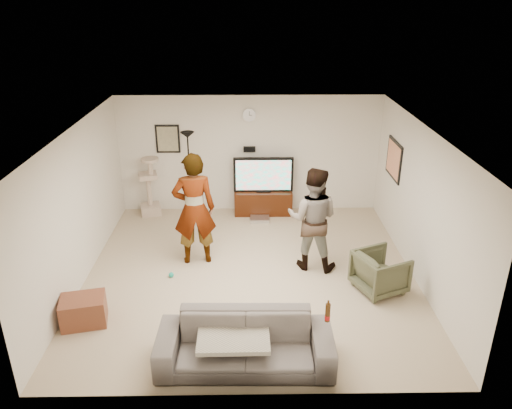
{
  "coord_description": "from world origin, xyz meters",
  "views": [
    {
      "loc": [
        -0.01,
        -7.24,
        4.41
      ],
      "look_at": [
        0.1,
        0.2,
        1.19
      ],
      "focal_mm": 34.57,
      "sensor_mm": 36.0,
      "label": 1
    }
  ],
  "objects_px": {
    "floor_lamp": "(190,176)",
    "cat_tree": "(149,186)",
    "tv": "(263,175)",
    "sofa": "(245,343)",
    "person_right": "(313,219)",
    "beer_bottle": "(328,313)",
    "person_left": "(194,209)",
    "side_table": "(84,311)",
    "tv_stand": "(263,202)",
    "armchair": "(380,272)"
  },
  "relations": [
    {
      "from": "floor_lamp",
      "to": "tv",
      "type": "bearing_deg",
      "value": 5.24
    },
    {
      "from": "cat_tree",
      "to": "person_left",
      "type": "relative_size",
      "value": 0.64
    },
    {
      "from": "tv_stand",
      "to": "armchair",
      "type": "xyz_separation_m",
      "value": [
        1.77,
        -3.04,
        0.08
      ]
    },
    {
      "from": "person_left",
      "to": "beer_bottle",
      "type": "relative_size",
      "value": 8.02
    },
    {
      "from": "sofa",
      "to": "beer_bottle",
      "type": "relative_size",
      "value": 8.9
    },
    {
      "from": "tv_stand",
      "to": "sofa",
      "type": "relative_size",
      "value": 0.55
    },
    {
      "from": "tv",
      "to": "armchair",
      "type": "xyz_separation_m",
      "value": [
        1.77,
        -3.04,
        -0.55
      ]
    },
    {
      "from": "cat_tree",
      "to": "tv_stand",
      "type": "bearing_deg",
      "value": 0.12
    },
    {
      "from": "cat_tree",
      "to": "armchair",
      "type": "distance_m",
      "value": 5.18
    },
    {
      "from": "person_left",
      "to": "sofa",
      "type": "relative_size",
      "value": 0.9
    },
    {
      "from": "sofa",
      "to": "person_left",
      "type": "bearing_deg",
      "value": 109.12
    },
    {
      "from": "person_left",
      "to": "cat_tree",
      "type": "bearing_deg",
      "value": -68.23
    },
    {
      "from": "tv_stand",
      "to": "tv",
      "type": "distance_m",
      "value": 0.63
    },
    {
      "from": "floor_lamp",
      "to": "armchair",
      "type": "height_order",
      "value": "floor_lamp"
    },
    {
      "from": "person_right",
      "to": "armchair",
      "type": "relative_size",
      "value": 2.49
    },
    {
      "from": "tv",
      "to": "sofa",
      "type": "relative_size",
      "value": 0.56
    },
    {
      "from": "armchair",
      "to": "sofa",
      "type": "bearing_deg",
      "value": 104.88
    },
    {
      "from": "person_right",
      "to": "person_left",
      "type": "bearing_deg",
      "value": 9.63
    },
    {
      "from": "tv",
      "to": "beer_bottle",
      "type": "relative_size",
      "value": 5.02
    },
    {
      "from": "beer_bottle",
      "to": "cat_tree",
      "type": "bearing_deg",
      "value": 123.21
    },
    {
      "from": "tv",
      "to": "armchair",
      "type": "height_order",
      "value": "tv"
    },
    {
      "from": "tv_stand",
      "to": "floor_lamp",
      "type": "height_order",
      "value": "floor_lamp"
    },
    {
      "from": "tv",
      "to": "sofa",
      "type": "height_order",
      "value": "tv"
    },
    {
      "from": "tv_stand",
      "to": "side_table",
      "type": "bearing_deg",
      "value": -125.11
    },
    {
      "from": "person_right",
      "to": "armchair",
      "type": "height_order",
      "value": "person_right"
    },
    {
      "from": "floor_lamp",
      "to": "person_left",
      "type": "bearing_deg",
      "value": -81.39
    },
    {
      "from": "tv",
      "to": "sofa",
      "type": "bearing_deg",
      "value": -94.44
    },
    {
      "from": "tv",
      "to": "person_left",
      "type": "height_order",
      "value": "person_left"
    },
    {
      "from": "tv_stand",
      "to": "armchair",
      "type": "height_order",
      "value": "armchair"
    },
    {
      "from": "cat_tree",
      "to": "person_right",
      "type": "relative_size",
      "value": 0.71
    },
    {
      "from": "cat_tree",
      "to": "armchair",
      "type": "height_order",
      "value": "cat_tree"
    },
    {
      "from": "tv",
      "to": "floor_lamp",
      "type": "distance_m",
      "value": 1.54
    },
    {
      "from": "side_table",
      "to": "cat_tree",
      "type": "bearing_deg",
      "value": 86.03
    },
    {
      "from": "floor_lamp",
      "to": "beer_bottle",
      "type": "relative_size",
      "value": 7.35
    },
    {
      "from": "floor_lamp",
      "to": "cat_tree",
      "type": "height_order",
      "value": "floor_lamp"
    },
    {
      "from": "armchair",
      "to": "side_table",
      "type": "bearing_deg",
      "value": 76.75
    },
    {
      "from": "sofa",
      "to": "person_right",
      "type": "bearing_deg",
      "value": 66.24
    },
    {
      "from": "person_right",
      "to": "beer_bottle",
      "type": "xyz_separation_m",
      "value": [
        -0.11,
        -2.46,
        -0.13
      ]
    },
    {
      "from": "tv",
      "to": "person_right",
      "type": "relative_size",
      "value": 0.69
    },
    {
      "from": "floor_lamp",
      "to": "armchair",
      "type": "xyz_separation_m",
      "value": [
        3.3,
        -2.9,
        -0.59
      ]
    },
    {
      "from": "floor_lamp",
      "to": "sofa",
      "type": "relative_size",
      "value": 0.83
    },
    {
      "from": "person_right",
      "to": "beer_bottle",
      "type": "distance_m",
      "value": 2.46
    },
    {
      "from": "person_left",
      "to": "beer_bottle",
      "type": "height_order",
      "value": "person_left"
    },
    {
      "from": "person_right",
      "to": "armchair",
      "type": "bearing_deg",
      "value": 157.76
    },
    {
      "from": "cat_tree",
      "to": "person_left",
      "type": "distance_m",
      "value": 2.39
    },
    {
      "from": "person_left",
      "to": "side_table",
      "type": "height_order",
      "value": "person_left"
    },
    {
      "from": "armchair",
      "to": "side_table",
      "type": "distance_m",
      "value": 4.53
    },
    {
      "from": "tv",
      "to": "cat_tree",
      "type": "distance_m",
      "value": 2.44
    },
    {
      "from": "tv_stand",
      "to": "floor_lamp",
      "type": "distance_m",
      "value": 1.67
    },
    {
      "from": "beer_bottle",
      "to": "sofa",
      "type": "bearing_deg",
      "value": 180.0
    }
  ]
}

